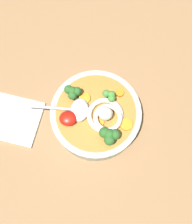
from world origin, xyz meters
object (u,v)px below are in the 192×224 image
(noodle_pile, at_px, (106,115))
(soup_bowl, at_px, (96,115))
(soup_spoon, at_px, (74,109))
(folded_napkin, at_px, (15,119))

(noodle_pile, bearing_deg, soup_bowl, 154.62)
(noodle_pile, distance_m, soup_spoon, 0.08)
(soup_bowl, relative_size, noodle_pile, 2.29)
(folded_napkin, bearing_deg, noodle_pile, -1.86)
(folded_napkin, bearing_deg, soup_spoon, 2.79)
(soup_bowl, height_order, folded_napkin, soup_bowl)
(soup_bowl, distance_m, soup_spoon, 0.07)
(soup_spoon, distance_m, folded_napkin, 0.17)
(soup_spoon, bearing_deg, noodle_pile, 173.08)
(noodle_pile, xyz_separation_m, soup_spoon, (-0.08, 0.02, -0.00))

